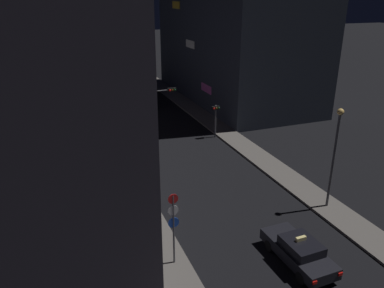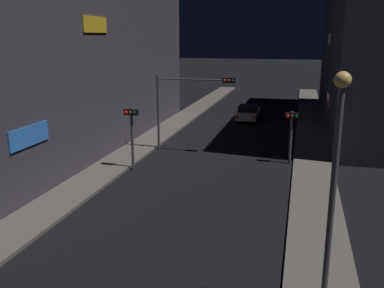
% 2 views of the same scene
% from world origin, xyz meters
% --- Properties ---
extents(sidewalk_left, '(2.28, 67.81, 0.16)m').
position_xyz_m(sidewalk_left, '(-5.76, 31.91, 0.08)').
color(sidewalk_left, '#5B5651').
rests_on(sidewalk_left, ground_plane).
extents(sidewalk_right, '(2.28, 67.81, 0.16)m').
position_xyz_m(sidewalk_right, '(5.76, 31.91, 0.08)').
color(sidewalk_right, '#5B5651').
rests_on(sidewalk_right, ground_plane).
extents(building_facade_left, '(6.58, 34.62, 17.76)m').
position_xyz_m(building_facade_left, '(-10.15, 26.48, 8.88)').
color(building_facade_left, '#3D3842').
rests_on(building_facade_left, ground_plane).
extents(far_car, '(1.83, 4.45, 1.42)m').
position_xyz_m(far_car, '(0.24, 41.74, 0.73)').
color(far_car, silver).
rests_on(far_car, ground_plane).
extents(traffic_light_overhead, '(5.21, 0.42, 5.08)m').
position_xyz_m(traffic_light_overhead, '(-2.30, 29.97, 3.74)').
color(traffic_light_overhead, '#47474C').
rests_on(traffic_light_overhead, ground_plane).
extents(traffic_light_left_kerb, '(0.80, 0.42, 3.63)m').
position_xyz_m(traffic_light_left_kerb, '(-4.37, 25.37, 2.61)').
color(traffic_light_left_kerb, '#47474C').
rests_on(traffic_light_left_kerb, ground_plane).
extents(traffic_light_right_kerb, '(0.80, 0.42, 3.20)m').
position_xyz_m(traffic_light_right_kerb, '(4.37, 28.90, 2.33)').
color(traffic_light_right_kerb, '#47474C').
rests_on(traffic_light_right_kerb, ground_plane).
extents(street_lamp_near_block, '(0.41, 0.41, 6.57)m').
position_xyz_m(street_lamp_near_block, '(5.73, 14.22, 4.25)').
color(street_lamp_near_block, '#47474C').
rests_on(street_lamp_near_block, sidewalk_right).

